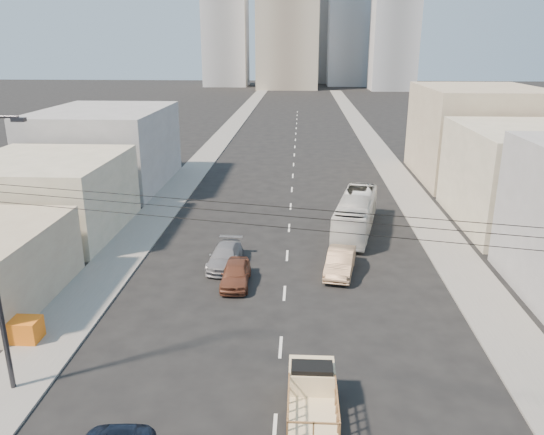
# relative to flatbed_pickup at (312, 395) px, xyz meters

# --- Properties ---
(sidewalk_left) EXTENTS (3.50, 180.00, 0.12)m
(sidewalk_left) POSITION_rel_flatbed_pickup_xyz_m (-13.19, 67.20, -1.03)
(sidewalk_left) COLOR slate
(sidewalk_left) RESTS_ON ground
(sidewalk_right) EXTENTS (3.50, 180.00, 0.12)m
(sidewalk_right) POSITION_rel_flatbed_pickup_xyz_m (10.31, 67.20, -1.03)
(sidewalk_right) COLOR slate
(sidewalk_right) RESTS_ON ground
(lane_dashes) EXTENTS (0.15, 104.00, 0.01)m
(lane_dashes) POSITION_rel_flatbed_pickup_xyz_m (-1.44, 50.20, -1.09)
(lane_dashes) COLOR silver
(lane_dashes) RESTS_ON ground
(flatbed_pickup) EXTENTS (1.95, 4.41, 1.90)m
(flatbed_pickup) POSITION_rel_flatbed_pickup_xyz_m (0.00, 0.00, 0.00)
(flatbed_pickup) COLOR beige
(flatbed_pickup) RESTS_ON ground
(city_bus) EXTENTS (4.61, 10.89, 2.95)m
(city_bus) POSITION_rel_flatbed_pickup_xyz_m (3.85, 22.65, 0.38)
(city_bus) COLOR silver
(city_bus) RESTS_ON ground
(sedan_brown) EXTENTS (1.82, 4.32, 1.46)m
(sedan_brown) POSITION_rel_flatbed_pickup_xyz_m (-4.53, 12.30, -0.36)
(sedan_brown) COLOR brown
(sedan_brown) RESTS_ON ground
(sedan_tan) EXTENTS (2.47, 5.00, 1.58)m
(sedan_tan) POSITION_rel_flatbed_pickup_xyz_m (2.10, 14.36, -0.31)
(sedan_tan) COLOR tan
(sedan_tan) RESTS_ON ground
(sedan_grey) EXTENTS (2.23, 4.90, 1.39)m
(sedan_grey) POSITION_rel_flatbed_pickup_xyz_m (-5.59, 15.17, -0.40)
(sedan_grey) COLOR gray
(sedan_grey) RESTS_ON ground
(overhead_wires) EXTENTS (23.01, 5.02, 0.72)m
(overhead_wires) POSITION_rel_flatbed_pickup_xyz_m (-1.44, -1.30, 7.87)
(overhead_wires) COLOR black
(overhead_wires) RESTS_ON ground
(crate_stack) EXTENTS (1.80, 1.20, 1.14)m
(crate_stack) POSITION_rel_flatbed_pickup_xyz_m (-14.44, 5.01, -0.40)
(crate_stack) COLOR orange
(crate_stack) RESTS_ON sidewalk_left
(bldg_right_mid) EXTENTS (11.00, 14.00, 8.00)m
(bldg_right_mid) POSITION_rel_flatbed_pickup_xyz_m (18.06, 25.20, 2.91)
(bldg_right_mid) COLOR #AAA489
(bldg_right_mid) RESTS_ON ground
(bldg_right_far) EXTENTS (12.00, 16.00, 10.00)m
(bldg_right_far) POSITION_rel_flatbed_pickup_xyz_m (18.56, 41.20, 3.91)
(bldg_right_far) COLOR tan
(bldg_right_far) RESTS_ON ground
(bldg_left_mid) EXTENTS (11.00, 12.00, 6.00)m
(bldg_left_mid) POSITION_rel_flatbed_pickup_xyz_m (-20.44, 21.20, 1.91)
(bldg_left_mid) COLOR #AAA489
(bldg_left_mid) RESTS_ON ground
(bldg_left_far) EXTENTS (12.00, 16.00, 8.00)m
(bldg_left_far) POSITION_rel_flatbed_pickup_xyz_m (-20.94, 36.20, 2.91)
(bldg_left_far) COLOR gray
(bldg_left_far) RESTS_ON ground
(midrise_ne) EXTENTS (16.00, 16.00, 40.00)m
(midrise_ne) POSITION_rel_flatbed_pickup_xyz_m (16.56, 182.20, 18.91)
(midrise_ne) COLOR gray
(midrise_ne) RESTS_ON ground
(midrise_nw) EXTENTS (15.00, 15.00, 34.00)m
(midrise_nw) POSITION_rel_flatbed_pickup_xyz_m (-27.44, 177.20, 15.91)
(midrise_nw) COLOR gray
(midrise_nw) RESTS_ON ground
(midrise_back) EXTENTS (18.00, 18.00, 44.00)m
(midrise_back) POSITION_rel_flatbed_pickup_xyz_m (4.56, 197.20, 20.91)
(midrise_back) COLOR gray
(midrise_back) RESTS_ON ground
(midrise_east) EXTENTS (14.00, 14.00, 28.00)m
(midrise_east) POSITION_rel_flatbed_pickup_xyz_m (28.56, 162.20, 12.91)
(midrise_east) COLOR gray
(midrise_east) RESTS_ON ground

